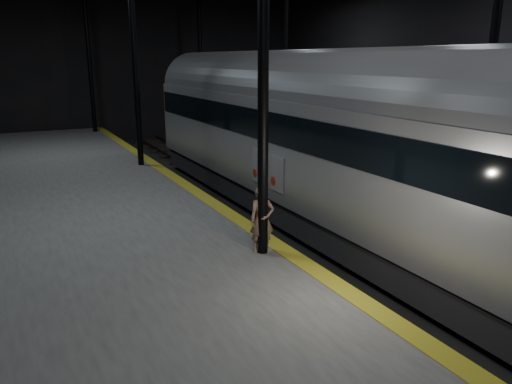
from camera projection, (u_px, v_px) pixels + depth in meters
ground at (304, 223)px, 17.93m from camera, size 44.00×44.00×0.00m
platform_left at (86, 244)px, 14.51m from camera, size 9.00×43.80×1.00m
platform_right at (455, 186)px, 21.09m from camera, size 9.00×43.80×1.00m
tactile_strip at (220, 208)px, 16.24m from camera, size 0.50×43.80×0.01m
track at (304, 221)px, 17.91m from camera, size 2.40×43.00×0.24m
train at (303, 131)px, 17.31m from camera, size 3.29×21.99×5.88m
woman at (262, 220)px, 12.38m from camera, size 0.70×0.55×1.68m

